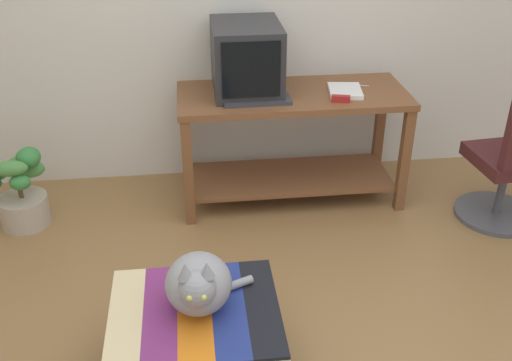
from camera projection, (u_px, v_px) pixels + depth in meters
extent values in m
cube|color=brown|center=(188.00, 174.00, 3.56)|extent=(0.06, 0.06, 0.69)
cube|color=brown|center=(404.00, 161.00, 3.71)|extent=(0.06, 0.06, 0.69)
cube|color=brown|center=(379.00, 127.00, 4.15)|extent=(0.06, 0.06, 0.69)
cube|color=brown|center=(186.00, 138.00, 4.01)|extent=(0.06, 0.06, 0.69)
cube|color=brown|center=(290.00, 177.00, 3.96)|extent=(1.31, 0.51, 0.02)
cube|color=brown|center=(293.00, 96.00, 3.68)|extent=(1.43, 0.60, 0.04)
cube|color=#28282B|center=(247.00, 89.00, 3.70)|extent=(0.29, 0.36, 0.02)
cube|color=#28282B|center=(246.00, 58.00, 3.60)|extent=(0.41, 0.51, 0.42)
cube|color=black|center=(251.00, 70.00, 3.37)|extent=(0.33, 0.01, 0.33)
cube|color=#333338|center=(257.00, 101.00, 3.52)|extent=(0.40, 0.16, 0.02)
cube|color=white|center=(345.00, 91.00, 3.66)|extent=(0.23, 0.27, 0.03)
cube|color=#4C4238|center=(197.00, 345.00, 2.56)|extent=(0.67, 0.56, 0.36)
cube|color=beige|center=(126.00, 317.00, 2.44)|extent=(0.14, 0.61, 0.02)
cube|color=#7A2D6B|center=(160.00, 314.00, 2.46)|extent=(0.14, 0.61, 0.02)
cube|color=orange|center=(195.00, 311.00, 2.47)|extent=(0.14, 0.61, 0.02)
cube|color=navy|center=(228.00, 309.00, 2.48)|extent=(0.14, 0.61, 0.02)
cube|color=black|center=(262.00, 306.00, 2.50)|extent=(0.14, 0.61, 0.02)
ellipsoid|color=gray|center=(199.00, 283.00, 2.43)|extent=(0.29, 0.32, 0.24)
sphere|color=gray|center=(197.00, 289.00, 2.30)|extent=(0.15, 0.15, 0.15)
cylinder|color=gray|center=(227.00, 287.00, 2.56)|extent=(0.24, 0.12, 0.04)
cone|color=gray|center=(185.00, 271.00, 2.25)|extent=(0.06, 0.06, 0.07)
cone|color=gray|center=(207.00, 270.00, 2.26)|extent=(0.06, 0.06, 0.07)
sphere|color=#C6D151|center=(190.00, 298.00, 2.23)|extent=(0.02, 0.02, 0.02)
sphere|color=#C6D151|center=(204.00, 298.00, 2.24)|extent=(0.02, 0.02, 0.02)
cylinder|color=#B7A893|center=(25.00, 210.00, 3.68)|extent=(0.30, 0.30, 0.19)
cylinder|color=brown|center=(20.00, 189.00, 3.60)|extent=(0.03, 0.03, 0.11)
ellipsoid|color=#38843D|center=(28.00, 157.00, 3.53)|extent=(0.14, 0.15, 0.12)
ellipsoid|color=#4C8E42|center=(30.00, 169.00, 3.62)|extent=(0.18, 0.10, 0.11)
ellipsoid|color=#4C8E42|center=(21.00, 163.00, 3.64)|extent=(0.18, 0.16, 0.08)
ellipsoid|color=#4C8E42|center=(10.00, 168.00, 3.43)|extent=(0.20, 0.10, 0.10)
ellipsoid|color=#38843D|center=(20.00, 182.00, 3.47)|extent=(0.12, 0.09, 0.09)
cylinder|color=#4C4C51|center=(496.00, 214.00, 3.79)|extent=(0.52, 0.52, 0.03)
cylinder|color=#4C4C51|center=(502.00, 189.00, 3.70)|extent=(0.05, 0.05, 0.34)
cube|color=#471E1E|center=(509.00, 159.00, 3.60)|extent=(0.46, 0.46, 0.08)
cube|color=#A31E1E|center=(341.00, 99.00, 3.52)|extent=(0.12, 0.06, 0.04)
cylinder|color=#B7B7BC|center=(358.00, 85.00, 3.77)|extent=(0.13, 0.06, 0.01)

